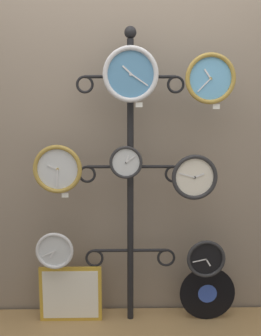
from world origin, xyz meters
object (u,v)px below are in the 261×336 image
(clock_middle_left, at_px, (58,169))
(clock_middle_right, at_px, (194,177))
(display_stand, at_px, (130,236))
(clock_bottom_right, at_px, (206,259))
(clock_bottom_left, at_px, (55,250))
(clock_top_right, at_px, (210,79))
(vinyl_record, at_px, (207,293))
(clock_middle_center, at_px, (126,162))
(picture_frame, at_px, (71,294))
(clock_top_center, at_px, (131,74))

(clock_middle_left, xyz_separation_m, clock_middle_right, (0.81, -0.01, -0.05))
(display_stand, bearing_deg, clock_bottom_right, -12.81)
(display_stand, relative_size, clock_bottom_left, 8.15)
(clock_top_right, xyz_separation_m, vinyl_record, (0.04, 0.07, -1.35))
(display_stand, height_order, clock_bottom_right, display_stand)
(clock_top_right, bearing_deg, display_stand, 168.31)
(clock_middle_center, bearing_deg, clock_bottom_right, -3.46)
(clock_top_right, height_order, clock_bottom_left, clock_top_right)
(clock_bottom_right, distance_m, picture_frame, 0.89)
(clock_middle_left, xyz_separation_m, vinyl_record, (0.93, 0.06, -0.83))
(clock_top_right, height_order, clock_middle_center, clock_top_right)
(clock_top_center, relative_size, clock_middle_right, 1.16)
(clock_middle_right, relative_size, clock_bottom_right, 1.15)
(clock_top_center, relative_size, picture_frame, 0.80)
(clock_top_center, xyz_separation_m, vinyl_record, (0.49, 0.08, -1.37))
(display_stand, relative_size, vinyl_record, 5.29)
(clock_middle_left, distance_m, picture_frame, 0.83)
(clock_bottom_left, bearing_deg, clock_bottom_right, -1.45)
(clock_middle_left, bearing_deg, vinyl_record, 3.82)
(display_stand, bearing_deg, clock_middle_left, -168.56)
(vinyl_record, bearing_deg, clock_top_center, -171.31)
(picture_frame, bearing_deg, clock_middle_right, -5.29)
(clock_middle_right, bearing_deg, picture_frame, 174.71)
(clock_middle_center, bearing_deg, clock_bottom_left, -179.21)
(clock_middle_center, distance_m, clock_bottom_right, 0.77)
(clock_middle_left, height_order, clock_bottom_right, clock_middle_left)
(clock_middle_left, relative_size, clock_bottom_left, 1.25)
(clock_middle_center, bearing_deg, display_stand, 70.13)
(vinyl_record, xyz_separation_m, picture_frame, (-0.88, 0.00, 0.00))
(clock_top_center, height_order, clock_middle_center, clock_top_center)
(clock_middle_right, xyz_separation_m, clock_bottom_right, (0.08, -0.01, -0.51))
(clock_top_center, height_order, vinyl_record, clock_top_center)
(clock_top_right, bearing_deg, vinyl_record, 59.57)
(picture_frame, bearing_deg, clock_bottom_left, -143.88)
(clock_middle_right, height_order, vinyl_record, clock_middle_right)
(clock_top_center, bearing_deg, clock_middle_center, 141.85)
(clock_top_right, bearing_deg, clock_middle_right, 178.55)
(vinyl_record, relative_size, picture_frame, 0.90)
(clock_top_right, xyz_separation_m, clock_bottom_left, (-0.92, 0.01, -1.03))
(clock_top_right, relative_size, clock_middle_left, 1.00)
(clock_top_right, relative_size, clock_bottom_right, 1.22)
(clock_top_right, relative_size, picture_frame, 0.73)
(display_stand, xyz_separation_m, clock_middle_center, (-0.03, -0.08, 0.49))
(clock_top_right, distance_m, clock_bottom_left, 1.38)
(display_stand, bearing_deg, clock_top_right, -11.69)
(vinyl_record, bearing_deg, clock_middle_left, -176.18)
(clock_middle_left, xyz_separation_m, clock_middle_center, (0.40, 0.01, 0.04))
(display_stand, height_order, vinyl_record, display_stand)
(clock_top_right, bearing_deg, clock_middle_left, 179.55)
(clock_top_right, bearing_deg, clock_bottom_left, 179.20)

